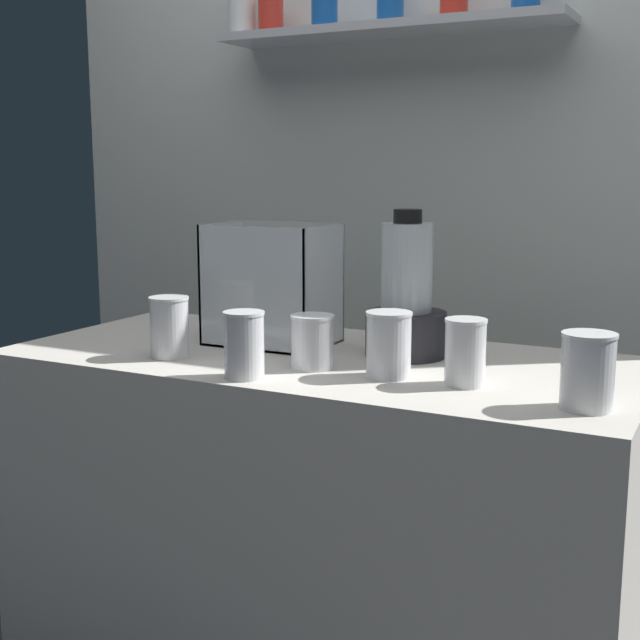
{
  "coord_description": "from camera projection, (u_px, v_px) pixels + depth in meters",
  "views": [
    {
      "loc": [
        0.84,
        -1.65,
        1.31
      ],
      "look_at": [
        0.0,
        0.0,
        0.98
      ],
      "focal_mm": 47.81,
      "sensor_mm": 36.0,
      "label": 1
    }
  ],
  "objects": [
    {
      "name": "juice_cup_pomegranate_right",
      "position": [
        389.0,
        349.0,
        1.69
      ],
      "size": [
        0.09,
        0.09,
        0.13
      ],
      "color": "white",
      "rests_on": "counter"
    },
    {
      "name": "blender_pitcher",
      "position": [
        406.0,
        303.0,
        1.87
      ],
      "size": [
        0.18,
        0.18,
        0.32
      ],
      "color": "black",
      "rests_on": "counter"
    },
    {
      "name": "carrot_display_bin",
      "position": [
        274.0,
        307.0,
        2.01
      ],
      "size": [
        0.28,
        0.2,
        0.28
      ],
      "color": "white",
      "rests_on": "counter"
    },
    {
      "name": "juice_cup_mango_middle",
      "position": [
        312.0,
        345.0,
        1.77
      ],
      "size": [
        0.09,
        0.09,
        0.11
      ],
      "color": "white",
      "rests_on": "counter"
    },
    {
      "name": "juice_cup_carrot_left",
      "position": [
        244.0,
        347.0,
        1.68
      ],
      "size": [
        0.08,
        0.08,
        0.13
      ],
      "color": "white",
      "rests_on": "counter"
    },
    {
      "name": "juice_cup_beet_far_left",
      "position": [
        170.0,
        331.0,
        1.87
      ],
      "size": [
        0.09,
        0.09,
        0.13
      ],
      "color": "white",
      "rests_on": "counter"
    },
    {
      "name": "back_wall_unit",
      "position": [
        436.0,
        184.0,
        2.51
      ],
      "size": [
        2.6,
        0.24,
        2.5
      ],
      "color": "silver",
      "rests_on": "ground_plane"
    },
    {
      "name": "juice_cup_pomegranate_far_right",
      "position": [
        465.0,
        355.0,
        1.62
      ],
      "size": [
        0.08,
        0.08,
        0.13
      ],
      "color": "white",
      "rests_on": "counter"
    },
    {
      "name": "juice_cup_beet_rightmost",
      "position": [
        588.0,
        375.0,
        1.46
      ],
      "size": [
        0.09,
        0.09,
        0.13
      ],
      "color": "white",
      "rests_on": "counter"
    },
    {
      "name": "counter",
      "position": [
        320.0,
        544.0,
        1.98
      ],
      "size": [
        1.4,
        0.64,
        0.9
      ],
      "primitive_type": "cube",
      "color": "beige",
      "rests_on": "ground_plane"
    }
  ]
}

